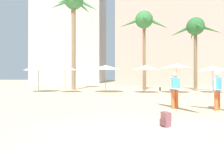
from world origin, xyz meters
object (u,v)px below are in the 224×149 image
Objects in this scene: backpack at (166,120)px; cafe_umbrella_2 at (146,68)px; palm_tree_left at (74,7)px; cafe_umbrella_0 at (213,68)px; cafe_umbrella_1 at (38,67)px; palm_tree_far_left at (195,30)px; cafe_umbrella_3 at (65,68)px; cafe_umbrella_5 at (106,67)px; palm_tree_center at (144,23)px; beach_towel at (195,126)px; person_far_left at (175,89)px; person_mid_left at (218,89)px; cafe_umbrella_4 at (176,66)px.

cafe_umbrella_2 is at bearing -115.06° from backpack.
palm_tree_left reaches higher than cafe_umbrella_0.
palm_tree_far_left is at bearing 12.08° from cafe_umbrella_1.
cafe_umbrella_1 is (-14.37, -3.07, -3.68)m from palm_tree_far_left.
cafe_umbrella_5 is (3.45, 0.43, 0.06)m from cafe_umbrella_3.
cafe_umbrella_1 is at bearing -163.76° from palm_tree_center.
cafe_umbrella_2 is (9.37, -0.24, -0.05)m from cafe_umbrella_1.
beach_towel is 3.22m from person_far_left.
cafe_umbrella_5 reaches higher than cafe_umbrella_2.
palm_tree_far_left is 13.03m from person_mid_left.
cafe_umbrella_0 is at bearing -77.10° from palm_tree_far_left.
palm_tree_left reaches higher than backpack.
person_mid_left is at bearing -155.84° from backpack.
cafe_umbrella_3 is at bearing -156.14° from palm_tree_center.
cafe_umbrella_0 is 1.05× the size of cafe_umbrella_3.
palm_tree_center is 8.78m from cafe_umbrella_3.
beach_towel is (7.51, -11.17, -2.10)m from cafe_umbrella_3.
palm_tree_center reaches higher than cafe_umbrella_0.
cafe_umbrella_0 is 5.75× the size of backpack.
person_mid_left is (2.66, 2.96, 0.70)m from backpack.
cafe_umbrella_4 is (9.67, -3.43, -6.28)m from palm_tree_left.
palm_tree_far_left is 12.90m from cafe_umbrella_3.
cafe_umbrella_2 is (7.14, -3.66, -6.42)m from palm_tree_left.
beach_towel is 4.04× the size of backpack.
cafe_umbrella_5 is at bearing -41.60° from palm_tree_left.
palm_tree_far_left is at bearing -133.42° from backpack.
palm_tree_center is 3.22× the size of cafe_umbrella_0.
cafe_umbrella_0 is at bearing 1.93° from cafe_umbrella_5.
palm_tree_left reaches higher than cafe_umbrella_3.
person_far_left is at bearing -39.80° from cafe_umbrella_1.
cafe_umbrella_3 is at bearing -83.55° from backpack.
backpack reaches higher than beach_towel.
beach_towel is (-4.96, -11.91, -2.06)m from cafe_umbrella_0.
palm_tree_center is 2.77× the size of person_far_left.
palm_tree_far_left is 4.67m from cafe_umbrella_0.
palm_tree_left is 17.23m from person_mid_left.
cafe_umbrella_2 is 1.08× the size of person_mid_left.
beach_towel is 0.92m from backpack.
palm_tree_left is at bearing 138.40° from cafe_umbrella_5.
person_mid_left is at bearing -78.32° from palm_tree_center.
palm_tree_far_left reaches higher than cafe_umbrella_2.
palm_tree_far_left is 3.26× the size of person_mid_left.
palm_tree_center reaches higher than person_far_left.
palm_tree_center is (-4.94, -0.33, 0.70)m from palm_tree_far_left.
palm_tree_far_left is at bearing 102.90° from cafe_umbrella_0.
palm_tree_far_left is at bearing 128.10° from person_far_left.
cafe_umbrella_3 is (-12.47, -0.74, 0.05)m from cafe_umbrella_0.
cafe_umbrella_0 is (5.55, -2.33, -4.50)m from palm_tree_center.
cafe_umbrella_1 is 13.18m from person_far_left.
palm_tree_center reaches higher than cafe_umbrella_5.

